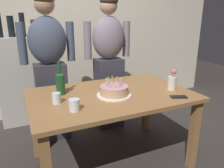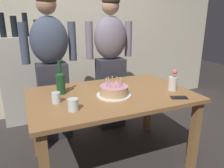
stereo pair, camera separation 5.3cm
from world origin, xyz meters
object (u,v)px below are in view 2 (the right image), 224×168
Objects in this scene: person_man_bearded at (52,68)px; cell_phone at (179,97)px; water_glass_near at (73,105)px; wine_bottle at (61,82)px; birthday_cake at (114,91)px; water_glass_far at (56,98)px; person_woman_cardigan at (110,63)px; flower_vase at (173,81)px.

cell_phone is at bearing 131.34° from person_man_bearded.
water_glass_near is 0.42m from wine_bottle.
water_glass_far is at bearing 175.96° from birthday_cake.
person_man_bearded is 1.00× the size of person_woman_cardigan.
cell_phone is 0.09× the size of person_woman_cardigan.
person_man_bearded is at bearing 90.12° from wine_bottle.
cell_phone is (1.02, -0.31, -0.04)m from water_glass_far.
water_glass_near is 0.93m from cell_phone.
flower_vase is at bearing -7.46° from birthday_cake.
person_man_bearded reaches higher than water_glass_far.
person_man_bearded is (-0.00, 0.54, 0.02)m from wine_bottle.
birthday_cake is at bearing 22.66° from water_glass_near.
flower_vase reaches higher than cell_phone.
wine_bottle is 1.07m from flower_vase.
water_glass_near is 0.96m from person_man_bearded.
wine_bottle is at bearing 91.90° from water_glass_near.
water_glass_near is 0.65× the size of cell_phone.
water_glass_far is 0.63× the size of cell_phone.
birthday_cake is 0.85m from person_woman_cardigan.
birthday_cake is at bearing 172.54° from flower_vase.
water_glass_far is 0.29× the size of wine_bottle.
water_glass_near is 1.01m from flower_vase.
cell_phone is (0.51, -0.28, -0.04)m from birthday_cake.
water_glass_far is at bearing 114.37° from water_glass_near.
wine_bottle is 0.54m from person_man_bearded.
flower_vase is at bearing -5.89° from water_glass_far.
wine_bottle is 2.16× the size of cell_phone.
wine_bottle reaches higher than cell_phone.
person_woman_cardigan is (0.73, 0.00, 0.00)m from person_man_bearded.
water_glass_far is (-0.51, 0.04, 0.00)m from birthday_cake.
person_woman_cardigan reaches higher than water_glass_near.
cell_phone is at bearing -112.63° from flower_vase.
birthday_cake is 0.90m from person_man_bearded.
water_glass_near is 0.06× the size of person_woman_cardigan.
water_glass_far is at bearing 174.11° from flower_vase.
water_glass_far is (-0.09, 0.21, -0.00)m from water_glass_near.
water_glass_near is at bearing -164.12° from cell_phone.
water_glass_near is at bearing 53.45° from person_woman_cardigan.
water_glass_far is 1.10m from person_woman_cardigan.
water_glass_near is at bearing 90.89° from person_man_bearded.
person_man_bearded reaches higher than cell_phone.
person_woman_cardigan is at bearing 69.18° from birthday_cake.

